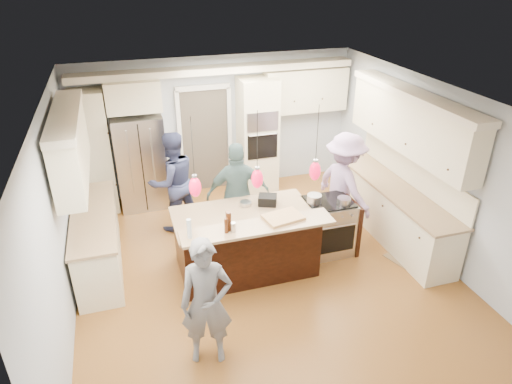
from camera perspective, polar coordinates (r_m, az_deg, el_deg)
ground_plane at (r=7.23m, az=0.83°, el=-9.36°), size 6.00×6.00×0.00m
room_shell at (r=6.31m, az=0.94°, el=4.01°), size 5.54×6.04×2.72m
refrigerator at (r=8.84m, az=-14.16°, el=3.69°), size 0.90×0.70×1.80m
oven_column at (r=9.13m, az=0.20°, el=7.02°), size 0.72×0.69×2.30m
back_upper_cabinets at (r=8.75m, az=-9.50°, el=9.31°), size 5.30×0.61×2.54m
right_counter_run at (r=7.90m, az=17.30°, el=1.63°), size 0.64×3.10×2.51m
left_cabinets at (r=7.13m, az=-20.27°, el=-1.75°), size 0.64×2.30×2.51m
kitchen_island at (r=6.95m, az=-1.29°, el=-6.17°), size 2.10×1.46×1.12m
island_range at (r=7.46m, az=9.03°, el=-4.21°), size 0.82×0.71×0.92m
pendant_lights at (r=5.81m, az=0.15°, el=1.70°), size 1.75×0.15×1.03m
person_bar_end at (r=5.35m, az=-6.21°, el=-13.63°), size 0.67×0.51×1.64m
person_far_left at (r=7.92m, az=-10.33°, el=1.24°), size 1.04×0.91×1.79m
person_far_right at (r=7.41m, az=-2.24°, el=-0.31°), size 1.08×0.56×1.76m
person_range_side at (r=7.74m, az=10.92°, el=0.75°), size 0.94×1.31×1.84m
floor_rug at (r=7.75m, az=19.68°, el=-8.32°), size 0.89×1.08×0.01m
water_bottle at (r=5.85m, az=-8.34°, el=-4.55°), size 0.07×0.07×0.27m
beer_bottle_a at (r=5.92m, az=-3.74°, el=-4.20°), size 0.06×0.06×0.21m
beer_bottle_b at (r=5.95m, az=-3.41°, el=-3.67°), size 0.08×0.08×0.27m
beer_bottle_c at (r=5.99m, az=-3.50°, el=-3.50°), size 0.07×0.07×0.26m
drink_can at (r=5.96m, az=-2.89°, el=-4.41°), size 0.07×0.07×0.13m
cutting_board at (r=6.27m, az=3.41°, el=-3.17°), size 0.57×0.46×0.04m
pot_large at (r=7.12m, az=7.29°, el=-0.84°), size 0.23×0.23×0.13m
pot_small at (r=7.16m, az=10.93°, el=-1.09°), size 0.21×0.21×0.10m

